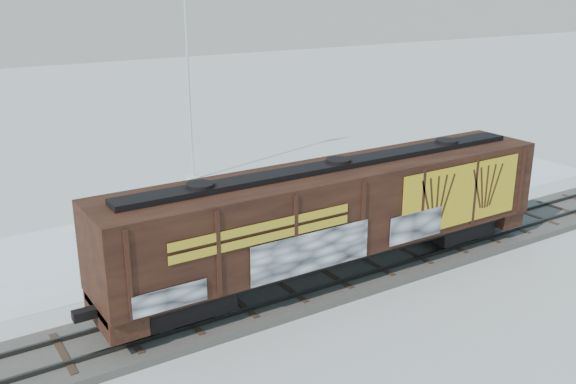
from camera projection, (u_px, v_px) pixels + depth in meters
ground at (372, 270)px, 25.51m from camera, size 500.00×500.00×0.00m
rail_track at (372, 267)px, 25.46m from camera, size 50.00×3.40×0.43m
parking_strip at (273, 215)px, 31.50m from camera, size 40.00×8.00×0.03m
hopper_railcar at (337, 211)px, 23.70m from camera, size 18.21×3.06×4.30m
flagpole at (192, 108)px, 36.08m from camera, size 2.30×0.90×11.25m
car_silver at (246, 204)px, 30.56m from camera, size 4.95×2.48×1.62m
car_white at (283, 215)px, 29.40m from camera, size 4.40×1.69×1.43m
car_dark at (333, 186)px, 33.87m from camera, size 4.37×1.90×1.25m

